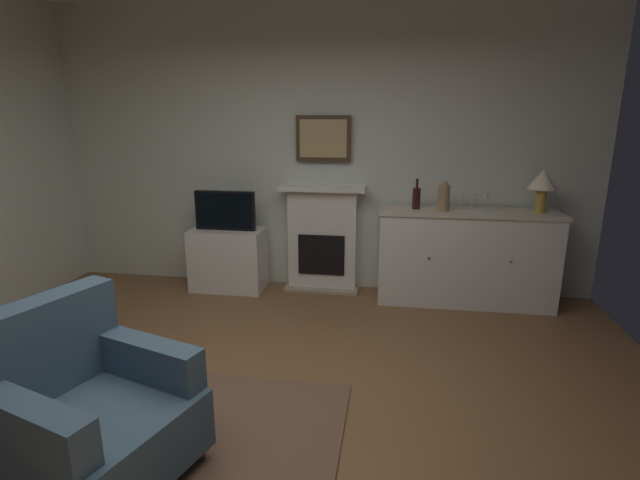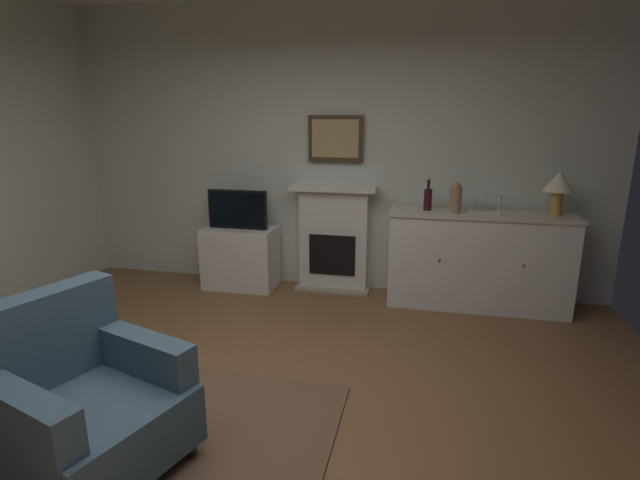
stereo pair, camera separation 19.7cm
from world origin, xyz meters
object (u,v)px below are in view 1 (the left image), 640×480
(sideboard_cabinet, at_px, (465,257))
(wine_glass_right, at_px, (486,198))
(wine_bottle, at_px, (416,198))
(armchair, at_px, (88,411))
(framed_picture, at_px, (323,138))
(tv_set, at_px, (225,211))
(wine_glass_center, at_px, (473,197))
(vase_decorative, at_px, (444,196))
(fireplace_unit, at_px, (323,238))
(table_lamp, at_px, (543,182))
(tv_cabinet, at_px, (228,259))
(wine_glass_left, at_px, (461,197))

(sideboard_cabinet, distance_m, wine_glass_right, 0.60)
(wine_bottle, height_order, armchair, wine_bottle)
(framed_picture, distance_m, tv_set, 1.23)
(wine_glass_right, relative_size, armchair, 0.16)
(wine_glass_center, bearing_deg, vase_decorative, -162.07)
(fireplace_unit, relative_size, tv_set, 1.77)
(sideboard_cabinet, bearing_deg, wine_glass_right, -5.39)
(framed_picture, relative_size, wine_bottle, 1.90)
(vase_decorative, bearing_deg, table_lamp, 3.29)
(framed_picture, height_order, armchair, framed_picture)
(wine_glass_center, xyz_separation_m, tv_cabinet, (-2.42, -0.02, -0.72))
(wine_glass_left, height_order, tv_cabinet, wine_glass_left)
(fireplace_unit, height_order, wine_glass_center, fireplace_unit)
(fireplace_unit, xyz_separation_m, wine_glass_left, (1.34, -0.16, 0.49))
(fireplace_unit, bearing_deg, tv_cabinet, -170.55)
(vase_decorative, xyz_separation_m, armchair, (-1.91, -2.67, -0.67))
(wine_bottle, height_order, wine_glass_center, wine_bottle)
(armchair, bearing_deg, wine_glass_left, 52.80)
(framed_picture, bearing_deg, wine_glass_center, -7.23)
(wine_glass_left, bearing_deg, wine_glass_center, 13.29)
(framed_picture, height_order, tv_set, framed_picture)
(wine_glass_right, bearing_deg, armchair, -130.28)
(table_lamp, relative_size, vase_decorative, 1.42)
(wine_bottle, relative_size, armchair, 0.29)
(wine_glass_left, xyz_separation_m, tv_cabinet, (-2.31, 0.00, -0.72))
(framed_picture, distance_m, wine_bottle, 1.09)
(wine_glass_left, height_order, tv_set, wine_glass_left)
(wine_glass_left, height_order, wine_glass_center, same)
(wine_glass_right, relative_size, tv_set, 0.27)
(sideboard_cabinet, xyz_separation_m, wine_glass_right, (0.14, -0.01, 0.58))
(tv_cabinet, relative_size, armchair, 0.75)
(wine_glass_center, height_order, wine_glass_right, same)
(tv_cabinet, height_order, tv_set, tv_set)
(wine_bottle, relative_size, wine_glass_center, 1.76)
(fireplace_unit, bearing_deg, armchair, -104.22)
(wine_bottle, distance_m, wine_glass_center, 0.52)
(vase_decorative, bearing_deg, wine_bottle, 165.88)
(wine_glass_right, distance_m, armchair, 3.61)
(armchair, bearing_deg, framed_picture, 75.99)
(tv_cabinet, bearing_deg, armchair, -84.96)
(wine_glass_right, xyz_separation_m, armchair, (-2.29, -2.70, -0.66))
(fireplace_unit, distance_m, tv_cabinet, 1.01)
(table_lamp, distance_m, armchair, 3.97)
(wine_glass_center, height_order, vase_decorative, vase_decorative)
(fireplace_unit, relative_size, vase_decorative, 3.91)
(wine_glass_right, distance_m, tv_set, 2.54)
(table_lamp, bearing_deg, armchair, -135.63)
(framed_picture, xyz_separation_m, wine_glass_left, (1.34, -0.21, -0.52))
(vase_decorative, relative_size, tv_set, 0.45)
(framed_picture, bearing_deg, fireplace_unit, -90.00)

